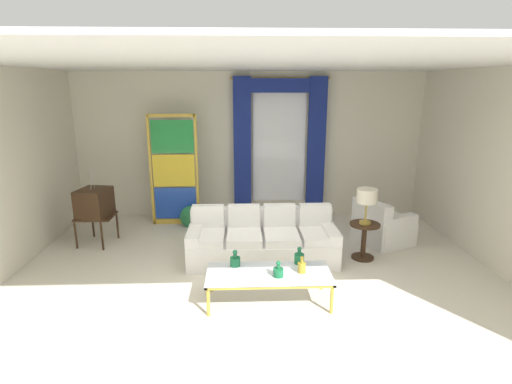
{
  "coord_description": "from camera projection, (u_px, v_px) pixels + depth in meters",
  "views": [
    {
      "loc": [
        -0.2,
        -5.38,
        2.73
      ],
      "look_at": [
        0.04,
        0.9,
        1.05
      ],
      "focal_mm": 28.17,
      "sensor_mm": 36.0,
      "label": 1
    }
  ],
  "objects": [
    {
      "name": "ground_plane",
      "position": [
        256.0,
        277.0,
        5.91
      ],
      "size": [
        16.0,
        16.0,
        0.0
      ],
      "primitive_type": "plane",
      "color": "silver"
    },
    {
      "name": "wall_rear",
      "position": [
        250.0,
        145.0,
        8.48
      ],
      "size": [
        8.0,
        0.12,
        3.0
      ],
      "primitive_type": "cube",
      "color": "silver",
      "rests_on": "ground"
    },
    {
      "name": "wall_left",
      "position": [
        9.0,
        170.0,
        5.96
      ],
      "size": [
        0.12,
        7.0,
        3.0
      ],
      "primitive_type": "cube",
      "color": "silver",
      "rests_on": "ground"
    },
    {
      "name": "wall_right",
      "position": [
        489.0,
        167.0,
        6.24
      ],
      "size": [
        0.12,
        7.0,
        3.0
      ],
      "primitive_type": "cube",
      "color": "silver",
      "rests_on": "ground"
    },
    {
      "name": "ceiling_slab",
      "position": [
        254.0,
        65.0,
        5.9
      ],
      "size": [
        8.0,
        7.6,
        0.04
      ],
      "primitive_type": "cube",
      "color": "white"
    },
    {
      "name": "curtained_window",
      "position": [
        280.0,
        134.0,
        8.27
      ],
      "size": [
        2.0,
        0.17,
        2.7
      ],
      "color": "white",
      "rests_on": "ground"
    },
    {
      "name": "couch_white_long",
      "position": [
        262.0,
        241.0,
        6.46
      ],
      "size": [
        2.34,
        0.92,
        0.86
      ],
      "color": "white",
      "rests_on": "ground"
    },
    {
      "name": "coffee_table",
      "position": [
        269.0,
        275.0,
        5.13
      ],
      "size": [
        1.59,
        0.69,
        0.41
      ],
      "color": "silver",
      "rests_on": "ground"
    },
    {
      "name": "bottle_blue_decanter",
      "position": [
        235.0,
        260.0,
        5.3
      ],
      "size": [
        0.14,
        0.14,
        0.23
      ],
      "color": "#196B3D",
      "rests_on": "coffee_table"
    },
    {
      "name": "bottle_crystal_tall",
      "position": [
        278.0,
        271.0,
        5.02
      ],
      "size": [
        0.13,
        0.13,
        0.21
      ],
      "color": "#196B3D",
      "rests_on": "coffee_table"
    },
    {
      "name": "bottle_amber_squat",
      "position": [
        299.0,
        258.0,
        5.37
      ],
      "size": [
        0.13,
        0.13,
        0.24
      ],
      "color": "#196B3D",
      "rests_on": "coffee_table"
    },
    {
      "name": "bottle_ruby_flask",
      "position": [
        302.0,
        267.0,
        5.12
      ],
      "size": [
        0.1,
        0.1,
        0.22
      ],
      "color": "gold",
      "rests_on": "coffee_table"
    },
    {
      "name": "vintage_tv",
      "position": [
        94.0,
        204.0,
        6.98
      ],
      "size": [
        0.62,
        0.67,
        1.35
      ],
      "color": "#382314",
      "rests_on": "ground"
    },
    {
      "name": "armchair_white",
      "position": [
        381.0,
        227.0,
        7.1
      ],
      "size": [
        1.08,
        1.06,
        0.8
      ],
      "color": "white",
      "rests_on": "ground"
    },
    {
      "name": "stained_glass_divider",
      "position": [
        174.0,
        173.0,
        7.9
      ],
      "size": [
        0.95,
        0.05,
        2.2
      ],
      "color": "gold",
      "rests_on": "ground"
    },
    {
      "name": "peacock_figurine",
      "position": [
        190.0,
        218.0,
        7.83
      ],
      "size": [
        0.44,
        0.6,
        0.5
      ],
      "color": "beige",
      "rests_on": "ground"
    },
    {
      "name": "round_side_table",
      "position": [
        364.0,
        238.0,
        6.45
      ],
      "size": [
        0.48,
        0.48,
        0.59
      ],
      "color": "#382314",
      "rests_on": "ground"
    },
    {
      "name": "table_lamp_brass",
      "position": [
        367.0,
        197.0,
        6.27
      ],
      "size": [
        0.32,
        0.32,
        0.57
      ],
      "color": "#B29338",
      "rests_on": "round_side_table"
    }
  ]
}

